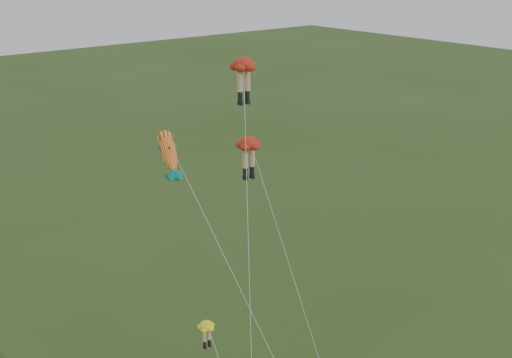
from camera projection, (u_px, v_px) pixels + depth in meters
legs_kite_red_high at (244, 71)px, 34.21m from camera, size 8.02×10.63×20.05m
legs_kite_red_mid at (249, 149)px, 35.12m from camera, size 2.87×12.06×15.36m
legs_kite_yellow at (209, 336)px, 29.14m from camera, size 0.99×5.40×8.28m
fish_kite at (169, 153)px, 29.86m from camera, size 4.48×10.04×17.28m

